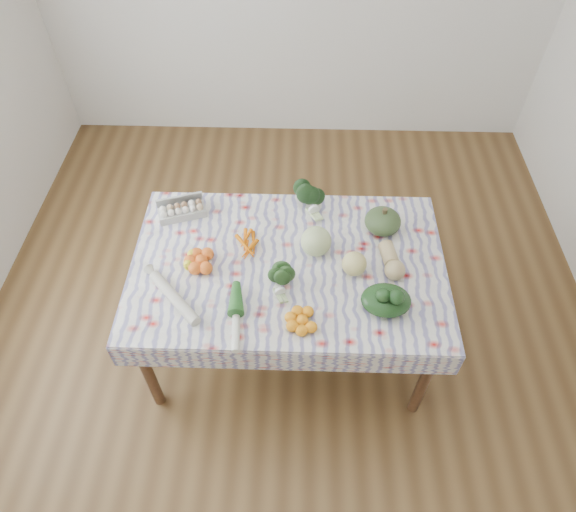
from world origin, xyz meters
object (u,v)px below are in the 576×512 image
Objects in this scene: kabocha_squash at (383,221)px; cabbage at (316,241)px; dining_table at (288,273)px; butternut_squash at (392,260)px; grapefruit at (354,264)px; egg_carton at (182,211)px.

kabocha_squash is 0.41m from cabbage.
dining_table is 0.55m from butternut_squash.
grapefruit is at bearing -7.92° from dining_table.
grapefruit is (0.34, -0.05, 0.15)m from dining_table.
grapefruit is at bearing -178.24° from butternut_squash.
butternut_squash is (0.02, -0.27, -0.01)m from kabocha_squash.
egg_carton is 1.33× the size of kabocha_squash.
butternut_squash is (1.15, -0.34, 0.02)m from egg_carton.
grapefruit is (0.95, -0.38, 0.03)m from egg_carton.
dining_table is at bearing 169.57° from butternut_squash.
cabbage is at bearing -154.67° from kabocha_squash.
egg_carton is at bearing 161.95° from cabbage.
egg_carton is at bearing 176.32° from kabocha_squash.
dining_table is at bearing -46.95° from egg_carton.
dining_table is at bearing 172.08° from grapefruit.
grapefruit is (-0.17, -0.31, -0.00)m from kabocha_squash.
egg_carton is at bearing 151.42° from dining_table.
grapefruit is at bearing -40.16° from egg_carton.
egg_carton is 2.07× the size of grapefruit.
butternut_squash is at bearing 11.36° from grapefruit.
dining_table is 6.03× the size of egg_carton.
cabbage is at bearing 156.87° from butternut_squash.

